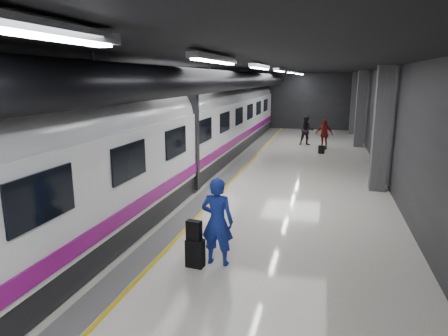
% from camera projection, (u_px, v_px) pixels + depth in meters
% --- Properties ---
extents(ground, '(40.00, 40.00, 0.00)m').
position_uv_depth(ground, '(246.00, 196.00, 14.07)').
color(ground, silver).
rests_on(ground, ground).
extents(platform_hall, '(10.02, 40.02, 4.51)m').
position_uv_depth(platform_hall, '(244.00, 93.00, 14.27)').
color(platform_hall, black).
rests_on(platform_hall, ground).
extents(train, '(3.05, 38.00, 4.05)m').
position_uv_depth(train, '(158.00, 134.00, 14.41)').
color(train, black).
rests_on(train, ground).
extents(traveler_main, '(0.73, 0.49, 1.98)m').
position_uv_depth(traveler_main, '(217.00, 222.00, 8.71)').
color(traveler_main, '#1748AF').
rests_on(traveler_main, ground).
extents(suitcase_main, '(0.41, 0.28, 0.63)m').
position_uv_depth(suitcase_main, '(195.00, 253.00, 8.71)').
color(suitcase_main, black).
rests_on(suitcase_main, ground).
extents(shoulder_bag, '(0.35, 0.22, 0.43)m').
position_uv_depth(shoulder_bag, '(194.00, 230.00, 8.61)').
color(shoulder_bag, black).
rests_on(shoulder_bag, suitcase_main).
extents(traveler_far_a, '(1.00, 0.84, 1.82)m').
position_uv_depth(traveler_far_a, '(306.00, 130.00, 24.60)').
color(traveler_far_a, black).
rests_on(traveler_far_a, ground).
extents(traveler_far_b, '(1.12, 0.78, 1.77)m').
position_uv_depth(traveler_far_b, '(324.00, 134.00, 23.23)').
color(traveler_far_b, maroon).
rests_on(traveler_far_b, ground).
extents(suitcase_far, '(0.35, 0.27, 0.45)m').
position_uv_depth(suitcase_far, '(321.00, 150.00, 21.95)').
color(suitcase_far, black).
rests_on(suitcase_far, ground).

